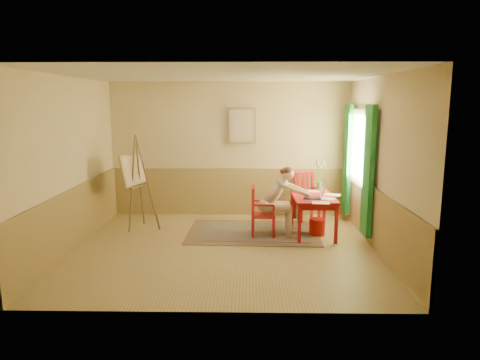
{
  "coord_description": "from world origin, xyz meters",
  "views": [
    {
      "loc": [
        0.39,
        -6.93,
        2.39
      ],
      "look_at": [
        0.25,
        0.55,
        1.05
      ],
      "focal_mm": 32.69,
      "sensor_mm": 36.0,
      "label": 1
    }
  ],
  "objects_px": {
    "chair_back": "(306,197)",
    "chair_left": "(261,211)",
    "figure": "(278,198)",
    "laptop": "(316,196)",
    "table": "(313,200)",
    "easel": "(135,173)"
  },
  "relations": [
    {
      "from": "table",
      "to": "laptop",
      "type": "xyz_separation_m",
      "value": [
        0.0,
        -0.24,
        0.13
      ]
    },
    {
      "from": "table",
      "to": "easel",
      "type": "relative_size",
      "value": 0.67
    },
    {
      "from": "chair_left",
      "to": "figure",
      "type": "height_order",
      "value": "figure"
    },
    {
      "from": "table",
      "to": "figure",
      "type": "relative_size",
      "value": 0.95
    },
    {
      "from": "chair_back",
      "to": "figure",
      "type": "height_order",
      "value": "figure"
    },
    {
      "from": "table",
      "to": "chair_back",
      "type": "xyz_separation_m",
      "value": [
        0.01,
        0.98,
        -0.15
      ]
    },
    {
      "from": "easel",
      "to": "laptop",
      "type": "bearing_deg",
      "value": -10.04
    },
    {
      "from": "chair_back",
      "to": "chair_left",
      "type": "bearing_deg",
      "value": -130.8
    },
    {
      "from": "chair_back",
      "to": "laptop",
      "type": "height_order",
      "value": "chair_back"
    },
    {
      "from": "figure",
      "to": "laptop",
      "type": "height_order",
      "value": "figure"
    },
    {
      "from": "chair_left",
      "to": "easel",
      "type": "height_order",
      "value": "easel"
    },
    {
      "from": "chair_back",
      "to": "laptop",
      "type": "bearing_deg",
      "value": -90.08
    },
    {
      "from": "figure",
      "to": "laptop",
      "type": "xyz_separation_m",
      "value": [
        0.64,
        -0.11,
        0.06
      ]
    },
    {
      "from": "table",
      "to": "chair_left",
      "type": "bearing_deg",
      "value": -172.4
    },
    {
      "from": "chair_left",
      "to": "chair_back",
      "type": "xyz_separation_m",
      "value": [
        0.96,
        1.11,
        0.03
      ]
    },
    {
      "from": "table",
      "to": "laptop",
      "type": "relative_size",
      "value": 3.13
    },
    {
      "from": "chair_back",
      "to": "figure",
      "type": "distance_m",
      "value": 1.3
    },
    {
      "from": "figure",
      "to": "laptop",
      "type": "bearing_deg",
      "value": -9.34
    },
    {
      "from": "figure",
      "to": "easel",
      "type": "height_order",
      "value": "easel"
    },
    {
      "from": "chair_back",
      "to": "easel",
      "type": "distance_m",
      "value": 3.43
    },
    {
      "from": "chair_left",
      "to": "figure",
      "type": "relative_size",
      "value": 0.72
    },
    {
      "from": "table",
      "to": "chair_back",
      "type": "height_order",
      "value": "chair_back"
    }
  ]
}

